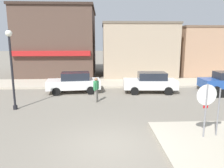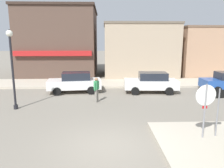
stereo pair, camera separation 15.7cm
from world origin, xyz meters
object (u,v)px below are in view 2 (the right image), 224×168
lamp_post (12,58)px  parked_car_second (151,82)px  pedestrian_crossing_near (96,89)px  stop_sign (205,104)px  parked_car_nearest (75,82)px  one_way_sign (218,108)px

lamp_post → parked_car_second: lamp_post is taller
pedestrian_crossing_near → lamp_post: bearing=-164.2°
stop_sign → parked_car_nearest: (-6.15, 8.53, -0.71)m
one_way_sign → parked_car_second: (-0.90, 8.18, -0.52)m
parked_car_nearest → stop_sign: bearing=-54.2°
parked_car_second → pedestrian_crossing_near: bearing=-148.1°
stop_sign → parked_car_nearest: stop_sign is taller
parked_car_second → pedestrian_crossing_near: 4.80m
lamp_post → pedestrian_crossing_near: lamp_post is taller
one_way_sign → parked_car_nearest: (-6.73, 8.42, -0.52)m
one_way_sign → pedestrian_crossing_near: 7.54m
stop_sign → parked_car_second: stop_sign is taller
parked_car_nearest → parked_car_second: size_ratio=1.02×
stop_sign → one_way_sign: stop_sign is taller
stop_sign → parked_car_second: bearing=92.2°
parked_car_nearest → pedestrian_crossing_near: pedestrian_crossing_near is taller
lamp_post → parked_car_second: bearing=23.8°
stop_sign → lamp_post: 10.19m
lamp_post → pedestrian_crossing_near: 5.28m
stop_sign → lamp_post: bearing=153.9°
parked_car_second → pedestrian_crossing_near: (-4.08, -2.53, 0.06)m
stop_sign → pedestrian_crossing_near: 7.27m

